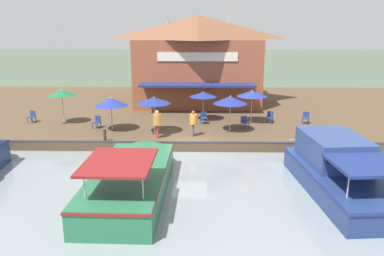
% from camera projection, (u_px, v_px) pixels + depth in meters
% --- Properties ---
extents(ground_plane, '(220.00, 220.00, 0.00)m').
position_uv_depth(ground_plane, '(187.00, 153.00, 22.47)').
color(ground_plane, '#4C5B47').
extents(quay_deck, '(22.00, 56.00, 0.60)m').
position_uv_depth(quay_deck, '(191.00, 110.00, 33.01)').
color(quay_deck, brown).
rests_on(quay_deck, ground).
extents(quay_edge_fender, '(0.20, 50.40, 0.10)m').
position_uv_depth(quay_edge_fender, '(187.00, 142.00, 22.40)').
color(quay_edge_fender, '#2D2D33').
rests_on(quay_edge_fender, quay_deck).
extents(waterfront_restaurant, '(10.03, 11.28, 7.99)m').
position_uv_depth(waterfront_restaurant, '(198.00, 59.00, 33.89)').
color(waterfront_restaurant, brown).
rests_on(waterfront_restaurant, quay_deck).
extents(patio_umbrella_mid_patio_right, '(2.01, 2.01, 2.17)m').
position_uv_depth(patio_umbrella_mid_patio_right, '(203.00, 95.00, 27.45)').
color(patio_umbrella_mid_patio_right, '#B7B7B7').
rests_on(patio_umbrella_mid_patio_right, quay_deck).
extents(patio_umbrella_near_quay_edge, '(2.20, 2.20, 2.43)m').
position_uv_depth(patio_umbrella_near_quay_edge, '(230.00, 100.00, 24.37)').
color(patio_umbrella_near_quay_edge, '#B7B7B7').
rests_on(patio_umbrella_near_quay_edge, quay_deck).
extents(patio_umbrella_by_entrance, '(2.20, 2.20, 2.27)m').
position_uv_depth(patio_umbrella_by_entrance, '(111.00, 102.00, 24.71)').
color(patio_umbrella_by_entrance, '#B7B7B7').
rests_on(patio_umbrella_by_entrance, quay_deck).
extents(patio_umbrella_far_corner, '(2.18, 2.18, 2.43)m').
position_uv_depth(patio_umbrella_far_corner, '(154.00, 100.00, 23.92)').
color(patio_umbrella_far_corner, '#B7B7B7').
rests_on(patio_umbrella_far_corner, quay_deck).
extents(patio_umbrella_mid_patio_left, '(2.16, 2.16, 2.39)m').
position_uv_depth(patio_umbrella_mid_patio_left, '(252.00, 94.00, 26.72)').
color(patio_umbrella_mid_patio_left, '#B7B7B7').
rests_on(patio_umbrella_mid_patio_left, quay_deck).
extents(patio_umbrella_back_row, '(1.89, 1.89, 2.47)m').
position_uv_depth(patio_umbrella_back_row, '(62.00, 93.00, 26.49)').
color(patio_umbrella_back_row, '#B7B7B7').
rests_on(patio_umbrella_back_row, quay_deck).
extents(cafe_chair_back_row_seat, '(0.58, 0.58, 0.85)m').
position_uv_depth(cafe_chair_back_row_seat, '(245.00, 122.00, 25.53)').
color(cafe_chair_back_row_seat, navy).
rests_on(cafe_chair_back_row_seat, quay_deck).
extents(cafe_chair_beside_entrance, '(0.55, 0.55, 0.85)m').
position_uv_depth(cafe_chair_beside_entrance, '(204.00, 117.00, 26.85)').
color(cafe_chair_beside_entrance, navy).
rests_on(cafe_chair_beside_entrance, quay_deck).
extents(cafe_chair_under_first_umbrella, '(0.59, 0.59, 0.85)m').
position_uv_depth(cafe_chair_under_first_umbrella, '(270.00, 117.00, 27.03)').
color(cafe_chair_under_first_umbrella, navy).
rests_on(cafe_chair_under_first_umbrella, quay_deck).
extents(cafe_chair_far_corner_seat, '(0.58, 0.58, 0.85)m').
position_uv_depth(cafe_chair_far_corner_seat, '(306.00, 117.00, 26.84)').
color(cafe_chair_far_corner_seat, navy).
rests_on(cafe_chair_far_corner_seat, quay_deck).
extents(cafe_chair_mid_patio, '(0.53, 0.53, 0.85)m').
position_uv_depth(cafe_chair_mid_patio, '(32.00, 116.00, 27.25)').
color(cafe_chair_mid_patio, navy).
rests_on(cafe_chair_mid_patio, quay_deck).
extents(cafe_chair_facing_river, '(0.56, 0.56, 0.85)m').
position_uv_depth(cafe_chair_facing_river, '(97.00, 121.00, 25.68)').
color(cafe_chair_facing_river, navy).
rests_on(cafe_chair_facing_river, quay_deck).
extents(person_mid_patio, '(0.47, 0.47, 1.65)m').
position_uv_depth(person_mid_patio, '(193.00, 120.00, 23.60)').
color(person_mid_patio, '#4C4C56').
rests_on(person_mid_patio, quay_deck).
extents(person_at_quay_edge, '(0.50, 0.50, 1.78)m').
position_uv_depth(person_at_quay_edge, '(157.00, 121.00, 23.15)').
color(person_at_quay_edge, '#B23338').
rests_on(person_at_quay_edge, quay_deck).
extents(motorboat_outer_channel, '(9.31, 3.28, 2.29)m').
position_uv_depth(motorboat_outer_channel, '(134.00, 174.00, 17.33)').
color(motorboat_outer_channel, '#287047').
rests_on(motorboat_outer_channel, river_water).
extents(motorboat_distant_upstream, '(9.03, 3.74, 2.34)m').
position_uv_depth(motorboat_distant_upstream, '(335.00, 168.00, 17.53)').
color(motorboat_distant_upstream, navy).
rests_on(motorboat_distant_upstream, river_water).
extents(mooring_post, '(0.22, 0.22, 0.76)m').
position_uv_depth(mooring_post, '(105.00, 135.00, 22.65)').
color(mooring_post, '#473323').
rests_on(mooring_post, quay_deck).
extents(tree_downstream_bank, '(3.63, 3.46, 6.48)m').
position_uv_depth(tree_downstream_bank, '(176.00, 49.00, 37.55)').
color(tree_downstream_bank, brown).
rests_on(tree_downstream_bank, quay_deck).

